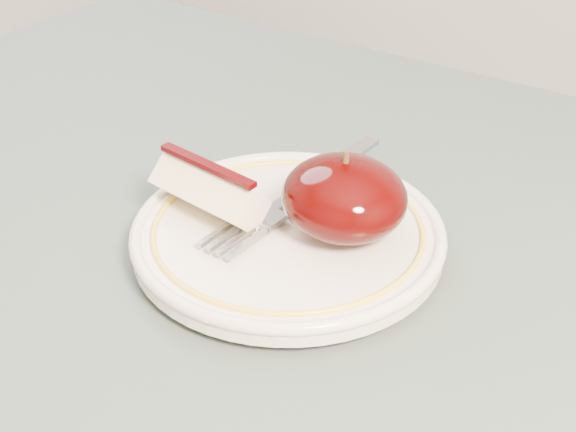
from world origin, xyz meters
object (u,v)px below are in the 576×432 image
Objects in this scene: plate at (288,234)px; apple_half at (344,198)px; fork at (297,193)px; table at (158,395)px.

apple_half is (0.03, 0.02, 0.03)m from plate.
table is at bearing 168.76° from fork.
plate is 2.52× the size of apple_half.
plate is (0.05, 0.09, 0.10)m from table.
apple_half is 0.05m from fork.
fork is (-0.05, 0.02, -0.02)m from apple_half.
table is at bearing -126.02° from apple_half.
apple_half reaches higher than table.
apple_half reaches higher than plate.
fork is (0.03, 0.12, 0.11)m from table.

